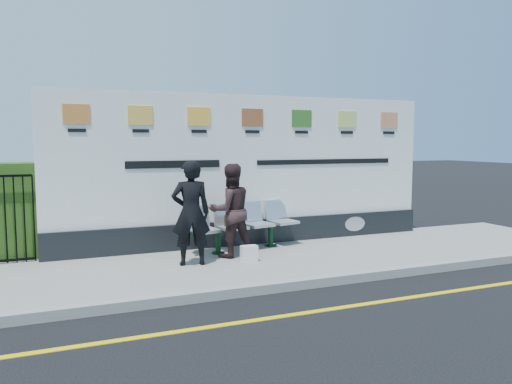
% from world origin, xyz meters
% --- Properties ---
extents(ground, '(80.00, 80.00, 0.00)m').
position_xyz_m(ground, '(0.00, 0.00, 0.00)').
color(ground, black).
extents(pavement, '(14.00, 3.00, 0.12)m').
position_xyz_m(pavement, '(0.00, 2.50, 0.06)').
color(pavement, gray).
rests_on(pavement, ground).
extents(kerb, '(14.00, 0.18, 0.14)m').
position_xyz_m(kerb, '(0.00, 1.00, 0.07)').
color(kerb, gray).
rests_on(kerb, ground).
extents(yellow_line, '(14.00, 0.10, 0.01)m').
position_xyz_m(yellow_line, '(0.00, 0.00, 0.00)').
color(yellow_line, yellow).
rests_on(yellow_line, ground).
extents(billboard, '(8.00, 0.30, 3.00)m').
position_xyz_m(billboard, '(0.50, 3.85, 1.42)').
color(billboard, black).
rests_on(billboard, pavement).
extents(bench, '(2.36, 1.02, 0.49)m').
position_xyz_m(bench, '(0.17, 3.31, 0.36)').
color(bench, silver).
rests_on(bench, pavement).
extents(woman_left, '(0.71, 0.53, 1.77)m').
position_xyz_m(woman_left, '(-1.10, 2.57, 1.01)').
color(woman_left, black).
rests_on(woman_left, pavement).
extents(woman_right, '(0.86, 0.69, 1.68)m').
position_xyz_m(woman_right, '(-0.28, 2.89, 0.96)').
color(woman_right, '#312021').
rests_on(woman_right, pavement).
extents(handbag_brown, '(0.29, 0.18, 0.21)m').
position_xyz_m(handbag_brown, '(-0.13, 3.25, 0.71)').
color(handbag_brown, black).
rests_on(handbag_brown, bench).
extents(carrier_bag_white, '(0.28, 0.17, 0.28)m').
position_xyz_m(carrier_bag_white, '(-0.12, 2.40, 0.26)').
color(carrier_bag_white, white).
rests_on(carrier_bag_white, pavement).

